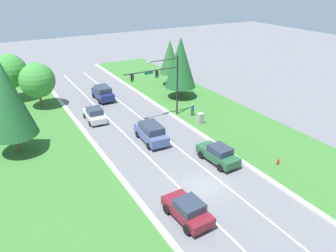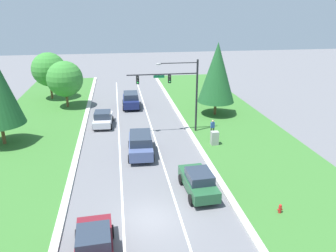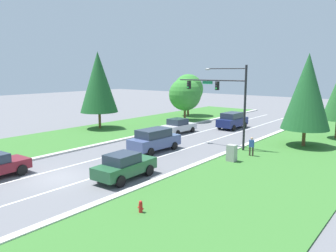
# 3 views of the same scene
# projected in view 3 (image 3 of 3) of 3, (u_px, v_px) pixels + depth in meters

# --- Properties ---
(ground_plane) EXTENTS (160.00, 160.00, 0.00)m
(ground_plane) POSITION_uv_depth(u_px,v_px,m) (60.00, 178.00, 22.22)
(ground_plane) COLOR slate
(curb_strip_right) EXTENTS (0.50, 90.00, 0.15)m
(curb_strip_right) POSITION_uv_depth(u_px,v_px,m) (116.00, 196.00, 18.72)
(curb_strip_right) COLOR beige
(curb_strip_right) RESTS_ON ground_plane
(curb_strip_left) EXTENTS (0.50, 90.00, 0.15)m
(curb_strip_left) POSITION_uv_depth(u_px,v_px,m) (18.00, 162.00, 25.69)
(curb_strip_left) COLOR beige
(curb_strip_left) RESTS_ON ground_plane
(grass_verge_right) EXTENTS (10.00, 90.00, 0.08)m
(grass_verge_right) POSITION_uv_depth(u_px,v_px,m) (192.00, 223.00, 15.49)
(grass_verge_right) COLOR #38702D
(grass_verge_right) RESTS_ON ground_plane
(lane_stripe_inner_left) EXTENTS (0.14, 81.00, 0.01)m
(lane_stripe_inner_left) POSITION_uv_depth(u_px,v_px,m) (45.00, 173.00, 23.33)
(lane_stripe_inner_left) COLOR white
(lane_stripe_inner_left) RESTS_ON ground_plane
(lane_stripe_inner_right) EXTENTS (0.14, 81.00, 0.01)m
(lane_stripe_inner_right) POSITION_uv_depth(u_px,v_px,m) (76.00, 183.00, 21.11)
(lane_stripe_inner_right) COLOR white
(lane_stripe_inner_right) RESTS_ON ground_plane
(traffic_signal_mast) EXTENTS (7.23, 0.41, 7.68)m
(traffic_signal_mast) POSITION_uv_depth(u_px,v_px,m) (224.00, 94.00, 30.05)
(traffic_signal_mast) COLOR black
(traffic_signal_mast) RESTS_ON ground_plane
(navy_suv) EXTENTS (2.31, 4.75, 2.02)m
(navy_suv) POSITION_uv_depth(u_px,v_px,m) (232.00, 120.00, 41.14)
(navy_suv) COLOR navy
(navy_suv) RESTS_ON ground_plane
(forest_sedan) EXTENTS (2.22, 4.67, 1.78)m
(forest_sedan) POSITION_uv_depth(u_px,v_px,m) (125.00, 166.00, 21.84)
(forest_sedan) COLOR #235633
(forest_sedan) RESTS_ON ground_plane
(silver_sedan) EXTENTS (2.29, 4.48, 1.71)m
(silver_sedan) POSITION_uv_depth(u_px,v_px,m) (179.00, 126.00, 38.19)
(silver_sedan) COLOR silver
(silver_sedan) RESTS_ON ground_plane
(slate_blue_suv) EXTENTS (2.45, 5.11, 2.02)m
(slate_blue_suv) POSITION_uv_depth(u_px,v_px,m) (154.00, 140.00, 29.50)
(slate_blue_suv) COLOR #475684
(slate_blue_suv) RESTS_ON ground_plane
(utility_cabinet) EXTENTS (0.70, 0.60, 1.40)m
(utility_cabinet) POSITION_uv_depth(u_px,v_px,m) (232.00, 153.00, 25.92)
(utility_cabinet) COLOR #9E9E99
(utility_cabinet) RESTS_ON ground_plane
(pedestrian) EXTENTS (0.40, 0.25, 1.69)m
(pedestrian) POSITION_uv_depth(u_px,v_px,m) (252.00, 146.00, 27.49)
(pedestrian) COLOR #42382D
(pedestrian) RESTS_ON ground_plane
(fire_hydrant) EXTENTS (0.34, 0.20, 0.70)m
(fire_hydrant) POSITION_uv_depth(u_px,v_px,m) (141.00, 207.00, 16.54)
(fire_hydrant) COLOR red
(fire_hydrant) RESTS_ON ground_plane
(oak_near_left_tree) EXTENTS (4.63, 4.63, 6.15)m
(oak_near_left_tree) POSITION_uv_depth(u_px,v_px,m) (185.00, 95.00, 46.85)
(oak_near_left_tree) COLOR brown
(oak_near_left_tree) RESTS_ON ground_plane
(conifer_far_right_tree) EXTENTS (4.43, 4.43, 8.81)m
(conifer_far_right_tree) POSITION_uv_depth(u_px,v_px,m) (307.00, 92.00, 30.49)
(conifer_far_right_tree) COLOR brown
(conifer_far_right_tree) RESTS_ON ground_plane
(oak_far_left_tree) EXTENTS (4.75, 4.75, 6.68)m
(oak_far_left_tree) POSITION_uv_depth(u_px,v_px,m) (188.00, 89.00, 52.12)
(oak_far_left_tree) COLOR brown
(oak_far_left_tree) RESTS_ON ground_plane
(conifer_mid_left_tree) EXTENTS (4.62, 4.62, 9.52)m
(conifer_mid_left_tree) POSITION_uv_depth(u_px,v_px,m) (98.00, 82.00, 40.07)
(conifer_mid_left_tree) COLOR brown
(conifer_mid_left_tree) RESTS_ON ground_plane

